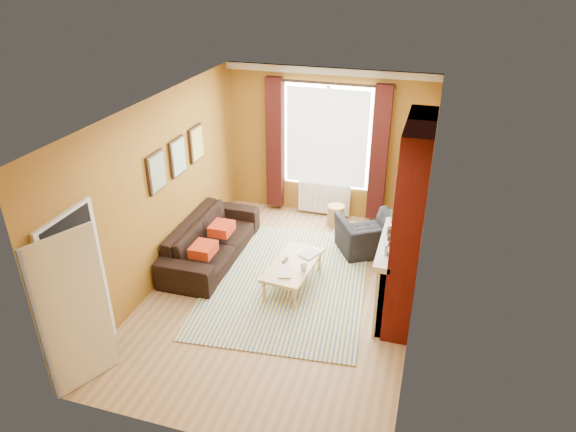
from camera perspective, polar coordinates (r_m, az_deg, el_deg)
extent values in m
plane|color=olive|center=(7.84, -0.53, -8.30)|extent=(5.50, 5.50, 0.00)
cube|color=#8C5E1B|center=(9.57, 4.37, 7.92)|extent=(3.80, 0.02, 2.80)
cube|color=#8C5E1B|center=(4.98, -10.29, -12.70)|extent=(3.80, 0.02, 2.80)
cube|color=#8C5E1B|center=(6.86, 14.77, -1.16)|extent=(0.02, 5.50, 2.80)
cube|color=#8C5E1B|center=(7.84, -13.97, 2.66)|extent=(0.02, 5.50, 2.80)
cube|color=white|center=(6.61, -0.64, 11.84)|extent=(3.80, 5.50, 0.01)
cube|color=#4C0F0A|center=(6.86, 13.32, -0.97)|extent=(0.35, 1.40, 2.80)
cube|color=silver|center=(7.30, 11.08, -6.66)|extent=(0.12, 1.30, 1.10)
cube|color=silver|center=(7.02, 11.06, -3.00)|extent=(0.22, 1.40, 0.08)
cube|color=silver|center=(6.84, 10.30, -9.46)|extent=(0.16, 0.14, 1.04)
cube|color=silver|center=(7.80, 11.43, -4.52)|extent=(0.16, 0.14, 1.04)
cube|color=black|center=(7.35, 11.24, -7.34)|extent=(0.06, 0.80, 0.90)
cube|color=black|center=(7.59, 10.80, -9.93)|extent=(0.20, 1.00, 0.06)
cube|color=silver|center=(6.66, 10.87, -3.58)|extent=(0.03, 0.12, 0.16)
cube|color=black|center=(6.88, 11.12, -2.63)|extent=(0.03, 0.10, 0.14)
cylinder|color=black|center=(7.10, 11.35, -1.73)|extent=(0.10, 0.10, 0.12)
cube|color=black|center=(6.67, 12.11, 2.66)|extent=(0.03, 0.60, 0.75)
cube|color=#AD663A|center=(6.67, 11.94, 2.68)|extent=(0.01, 0.52, 0.66)
cube|color=silver|center=(9.18, 4.61, 15.75)|extent=(3.80, 0.08, 0.12)
cube|color=white|center=(9.50, 4.36, 8.72)|extent=(1.60, 0.04, 1.90)
cube|color=white|center=(9.46, 4.31, 8.64)|extent=(1.50, 0.02, 1.80)
cube|color=silver|center=(9.48, 4.33, 8.68)|extent=(0.06, 0.04, 1.90)
cube|color=#3A100D|center=(9.73, -1.49, 7.99)|extent=(0.30, 0.16, 2.50)
cube|color=#3A100D|center=(9.33, 10.10, 6.72)|extent=(0.30, 0.16, 2.50)
cylinder|color=black|center=(9.14, 4.46, 14.49)|extent=(2.30, 0.05, 0.05)
cube|color=silver|center=(9.88, 4.03, 1.98)|extent=(1.00, 0.10, 0.60)
cube|color=silver|center=(9.93, 1.42, 2.17)|extent=(0.04, 0.03, 0.56)
cube|color=silver|center=(9.90, 2.03, 2.09)|extent=(0.04, 0.03, 0.56)
cube|color=silver|center=(9.88, 2.65, 2.01)|extent=(0.04, 0.03, 0.56)
cube|color=silver|center=(9.85, 3.27, 1.93)|extent=(0.04, 0.03, 0.56)
cube|color=silver|center=(9.83, 3.89, 1.85)|extent=(0.04, 0.03, 0.56)
cube|color=silver|center=(9.81, 4.51, 1.77)|extent=(0.04, 0.03, 0.56)
cube|color=silver|center=(9.79, 5.14, 1.68)|extent=(0.04, 0.03, 0.56)
cube|color=silver|center=(9.77, 5.77, 1.60)|extent=(0.04, 0.03, 0.56)
cube|color=silver|center=(9.75, 6.41, 1.52)|extent=(0.04, 0.03, 0.56)
cube|color=black|center=(7.62, -14.43, 4.73)|extent=(0.04, 0.44, 0.58)
cube|color=gold|center=(7.60, -14.27, 4.71)|extent=(0.01, 0.38, 0.52)
cube|color=black|center=(8.14, -12.16, 6.44)|extent=(0.04, 0.44, 0.58)
cube|color=#339B72|center=(8.12, -12.01, 6.43)|extent=(0.01, 0.38, 0.52)
cube|color=black|center=(8.67, -10.16, 7.94)|extent=(0.04, 0.44, 0.58)
cube|color=gold|center=(8.66, -10.01, 7.92)|extent=(0.01, 0.38, 0.52)
cube|color=silver|center=(6.58, -22.17, -7.81)|extent=(0.05, 0.94, 2.06)
cube|color=black|center=(6.57, -22.03, -7.85)|extent=(0.02, 0.80, 1.98)
cube|color=silver|center=(6.25, -22.71, -9.93)|extent=(0.37, 0.74, 1.98)
imported|color=#417634|center=(7.33, 11.68, -0.13)|extent=(0.14, 0.10, 0.27)
cube|color=#A9280E|center=(7.95, -9.38, -3.68)|extent=(0.34, 0.40, 0.16)
cube|color=#A9280E|center=(8.50, -7.38, -1.37)|extent=(0.34, 0.40, 0.16)
cube|color=#365295|center=(8.04, -0.12, -7.22)|extent=(2.70, 3.52, 0.02)
imported|color=black|center=(8.56, -8.50, -2.61)|extent=(0.93, 2.31, 0.67)
imported|color=black|center=(8.74, 8.95, -2.16)|extent=(1.27, 1.22, 0.63)
cube|color=tan|center=(7.75, 0.58, -5.43)|extent=(0.71, 1.25, 0.05)
cylinder|color=tan|center=(7.53, -2.68, -8.37)|extent=(0.05, 0.05, 0.35)
cylinder|color=tan|center=(7.38, 0.74, -9.20)|extent=(0.05, 0.05, 0.35)
cylinder|color=tan|center=(8.35, 0.42, -4.40)|extent=(0.05, 0.05, 0.35)
cylinder|color=tan|center=(8.22, 3.53, -5.05)|extent=(0.05, 0.05, 0.35)
cylinder|color=olive|center=(9.58, 5.33, 0.06)|extent=(0.36, 0.36, 0.40)
cylinder|color=black|center=(9.51, 12.43, -1.99)|extent=(0.27, 0.27, 0.03)
cylinder|color=black|center=(9.16, 12.91, 2.28)|extent=(0.03, 0.03, 1.53)
cone|color=beige|center=(8.87, 13.43, 6.81)|extent=(0.27, 0.27, 0.18)
imported|color=#999999|center=(7.50, -1.04, -6.34)|extent=(0.24, 0.29, 0.02)
imported|color=#999999|center=(8.02, 1.79, -3.92)|extent=(0.34, 0.38, 0.02)
imported|color=#999999|center=(7.54, 1.77, -5.77)|extent=(0.13, 0.13, 0.10)
cube|color=#262629|center=(7.79, -0.31, -4.93)|extent=(0.07, 0.16, 0.02)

